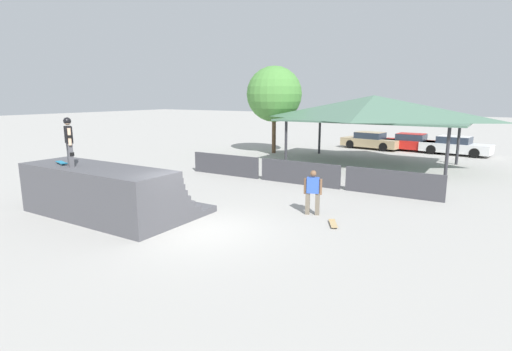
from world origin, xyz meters
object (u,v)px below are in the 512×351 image
bystander_walking (313,190)px  parked_car_red (412,143)px  skater_on_deck (69,138)px  parked_car_tan (371,141)px  skateboard_on_deck (62,163)px  skateboard_on_ground (333,223)px  tree_beside_pavilion (274,94)px  parked_car_white (455,146)px

bystander_walking → parked_car_red: (-0.36, 18.69, -0.25)m
skater_on_deck → parked_car_red: bearing=101.6°
skater_on_deck → parked_car_tan: size_ratio=0.35×
skater_on_deck → skateboard_on_deck: (-0.65, 0.08, -0.86)m
parked_car_red → bystander_walking: bearing=-84.3°
skater_on_deck → skateboard_on_ground: size_ratio=1.99×
tree_beside_pavilion → parked_car_red: tree_beside_pavilion is taller
skater_on_deck → parked_car_tan: skater_on_deck is taller
skateboard_on_ground → parked_car_tan: (-4.30, 19.00, 0.54)m
tree_beside_pavilion → parked_car_tan: size_ratio=1.31×
tree_beside_pavilion → parked_car_white: tree_beside_pavilion is taller
parked_car_tan → parked_car_red: same height
bystander_walking → parked_car_white: size_ratio=0.33×
bystander_walking → parked_car_tan: bystander_walking is taller
tree_beside_pavilion → parked_car_white: bearing=27.7°
parked_car_red → tree_beside_pavilion: bearing=-137.6°
skateboard_on_deck → skateboard_on_ground: skateboard_on_deck is taller
skateboard_on_deck → parked_car_white: (9.91, 22.52, -1.16)m
skater_on_deck → parked_car_red: 24.02m
skateboard_on_ground → parked_car_red: (-1.38, 19.40, 0.54)m
bystander_walking → skateboard_on_ground: 1.48m
parked_car_white → parked_car_red: bearing=178.7°
parked_car_red → parked_car_white: size_ratio=0.93×
skater_on_deck → skateboard_on_deck: size_ratio=1.94×
tree_beside_pavilion → skateboard_on_ground: bearing=-54.1°
bystander_walking → parked_car_red: size_ratio=0.36×
skateboard_on_deck → tree_beside_pavilion: tree_beside_pavilion is taller
skateboard_on_deck → bystander_walking: (7.35, 4.31, -0.91)m
skater_on_deck → skateboard_on_deck: skater_on_deck is taller
skateboard_on_deck → tree_beside_pavilion: bearing=111.9°
skater_on_deck → skateboard_on_ground: bearing=52.4°
bystander_walking → parked_car_red: bearing=-106.9°
bystander_walking → parked_car_tan: (-3.28, 18.29, -0.25)m
skater_on_deck → tree_beside_pavilion: (-1.78, 16.80, 1.46)m
skater_on_deck → skateboard_on_ground: (7.72, 3.68, -2.57)m
tree_beside_pavilion → parked_car_red: bearing=37.7°
skateboard_on_deck → skateboard_on_ground: bearing=41.3°
bystander_walking → parked_car_red: 18.70m
tree_beside_pavilion → parked_car_red: 10.84m
bystander_walking → parked_car_tan: bearing=-97.9°
parked_car_white → bystander_walking: bearing=-89.9°
skateboard_on_ground → tree_beside_pavilion: tree_beside_pavilion is taller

